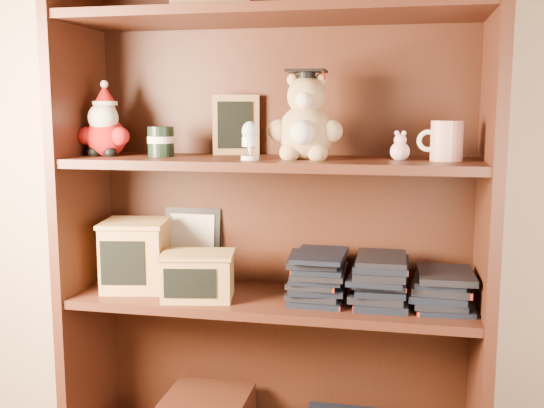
{
  "coord_description": "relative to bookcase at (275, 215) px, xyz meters",
  "views": [
    {
      "loc": [
        0.53,
        -0.44,
        1.08
      ],
      "look_at": [
        0.17,
        1.3,
        0.82
      ],
      "focal_mm": 42.0,
      "sensor_mm": 36.0,
      "label": 1
    }
  ],
  "objects": [
    {
      "name": "egg_cup",
      "position": [
        -0.04,
        -0.13,
        0.23
      ],
      "size": [
        0.05,
        0.05,
        0.1
      ],
      "color": "white",
      "rests_on": "shelf_upper"
    },
    {
      "name": "grad_teddy_bear",
      "position": [
        0.1,
        -0.06,
        0.27
      ],
      "size": [
        0.21,
        0.18,
        0.25
      ],
      "color": "tan",
      "rests_on": "shelf_upper"
    },
    {
      "name": "shelf_lower",
      "position": [
        0.0,
        -0.05,
        -0.24
      ],
      "size": [
        1.14,
        0.33,
        0.02
      ],
      "color": "#401D12",
      "rests_on": "ground"
    },
    {
      "name": "santa_plush",
      "position": [
        -0.5,
        -0.06,
        0.25
      ],
      "size": [
        0.16,
        0.12,
        0.23
      ],
      "color": "#A50F0F",
      "rests_on": "shelf_upper"
    },
    {
      "name": "bookcase",
      "position": [
        0.0,
        0.0,
        0.0
      ],
      "size": [
        1.2,
        0.35,
        1.6
      ],
      "color": "#401D12",
      "rests_on": "ground"
    },
    {
      "name": "book_stack_right",
      "position": [
        0.48,
        -0.05,
        -0.18
      ],
      "size": [
        0.14,
        0.2,
        0.1
      ],
      "color": "black",
      "rests_on": "shelf_lower"
    },
    {
      "name": "book_stack_left",
      "position": [
        0.13,
        -0.05,
        -0.16
      ],
      "size": [
        0.14,
        0.2,
        0.14
      ],
      "color": "black",
      "rests_on": "shelf_lower"
    },
    {
      "name": "teachers_tin",
      "position": [
        -0.33,
        -0.05,
        0.22
      ],
      "size": [
        0.08,
        0.08,
        0.09
      ],
      "color": "black",
      "rests_on": "shelf_upper"
    },
    {
      "name": "teacher_mug",
      "position": [
        0.47,
        -0.05,
        0.22
      ],
      "size": [
        0.12,
        0.08,
        0.11
      ],
      "color": "silver",
      "rests_on": "shelf_upper"
    },
    {
      "name": "shelf_upper",
      "position": [
        0.0,
        -0.05,
        0.16
      ],
      "size": [
        1.14,
        0.33,
        0.02
      ],
      "color": "#401D12",
      "rests_on": "ground"
    },
    {
      "name": "chalkboard_plaque",
      "position": [
        -0.13,
        0.06,
        0.26
      ],
      "size": [
        0.14,
        0.1,
        0.18
      ],
      "color": "#9E7547",
      "rests_on": "shelf_upper"
    },
    {
      "name": "book_stack_mid",
      "position": [
        0.31,
        -0.05,
        -0.16
      ],
      "size": [
        0.14,
        0.2,
        0.13
      ],
      "color": "black",
      "rests_on": "shelf_lower"
    },
    {
      "name": "treats_box",
      "position": [
        -0.42,
        -0.05,
        -0.12
      ],
      "size": [
        0.22,
        0.22,
        0.21
      ],
      "color": "#B08548",
      "rests_on": "shelf_lower"
    },
    {
      "name": "certificate_frame",
      "position": [
        -0.28,
        0.09,
        -0.12
      ],
      "size": [
        0.18,
        0.05,
        0.23
      ],
      "color": "black",
      "rests_on": "shelf_lower"
    },
    {
      "name": "pink_figurine",
      "position": [
        0.35,
        -0.05,
        0.2
      ],
      "size": [
        0.05,
        0.05,
        0.08
      ],
      "color": "beige",
      "rests_on": "shelf_upper"
    },
    {
      "name": "pencils_box",
      "position": [
        -0.2,
        -0.12,
        -0.16
      ],
      "size": [
        0.23,
        0.18,
        0.13
      ],
      "color": "#B08548",
      "rests_on": "shelf_lower"
    }
  ]
}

